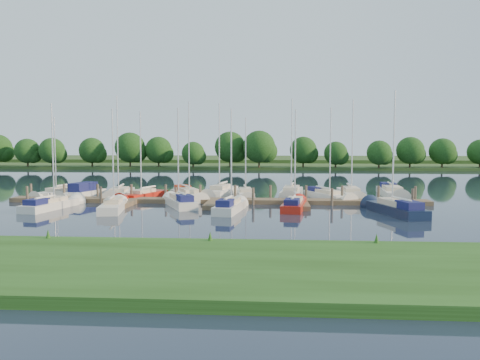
# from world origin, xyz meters

# --- Properties ---
(ground) EXTENTS (260.00, 260.00, 0.00)m
(ground) POSITION_xyz_m (0.00, 0.00, 0.00)
(ground) COLOR #182131
(ground) RESTS_ON ground
(near_bank) EXTENTS (90.00, 10.00, 0.50)m
(near_bank) POSITION_xyz_m (0.00, -16.00, 0.25)
(near_bank) COLOR #1D4012
(near_bank) RESTS_ON ground
(dock) EXTENTS (40.00, 6.00, 0.40)m
(dock) POSITION_xyz_m (0.00, 7.31, 0.20)
(dock) COLOR #4B3A2A
(dock) RESTS_ON ground
(mooring_pilings) EXTENTS (38.24, 2.84, 2.00)m
(mooring_pilings) POSITION_xyz_m (0.00, 8.43, 0.60)
(mooring_pilings) COLOR #473D33
(mooring_pilings) RESTS_ON ground
(far_shore) EXTENTS (180.00, 30.00, 0.60)m
(far_shore) POSITION_xyz_m (0.00, 75.00, 0.30)
(far_shore) COLOR #29451A
(far_shore) RESTS_ON ground
(distant_hill) EXTENTS (220.00, 40.00, 1.40)m
(distant_hill) POSITION_xyz_m (0.00, 100.00, 0.70)
(distant_hill) COLOR #365324
(distant_hill) RESTS_ON ground
(treeline) EXTENTS (146.80, 9.96, 8.26)m
(treeline) POSITION_xyz_m (-1.17, 61.93, 4.10)
(treeline) COLOR #38281C
(treeline) RESTS_ON ground
(sailboat_n_0) EXTENTS (2.86, 6.86, 8.76)m
(sailboat_n_0) POSITION_xyz_m (-17.41, 11.84, 0.27)
(sailboat_n_0) COLOR silver
(sailboat_n_0) RESTS_ON ground
(motorboat) EXTENTS (3.26, 6.46, 2.01)m
(motorboat) POSITION_xyz_m (-14.43, 10.96, 0.39)
(motorboat) COLOR silver
(motorboat) RESTS_ON ground
(sailboat_n_2) EXTENTS (3.13, 8.81, 10.94)m
(sailboat_n_2) POSITION_xyz_m (-10.84, 12.06, 0.26)
(sailboat_n_2) COLOR silver
(sailboat_n_2) RESTS_ON ground
(sailboat_n_3) EXTENTS (3.68, 7.19, 9.20)m
(sailboat_n_3) POSITION_xyz_m (-7.90, 10.69, 0.27)
(sailboat_n_3) COLOR #B11C10
(sailboat_n_3) RESTS_ON ground
(sailboat_n_4) EXTENTS (4.78, 7.76, 10.23)m
(sailboat_n_4) POSITION_xyz_m (-3.21, 10.89, 0.32)
(sailboat_n_4) COLOR silver
(sailboat_n_4) RESTS_ON ground
(sailboat_n_5) EXTENTS (3.26, 8.15, 10.36)m
(sailboat_n_5) POSITION_xyz_m (-0.31, 14.34, 0.28)
(sailboat_n_5) COLOR silver
(sailboat_n_5) RESTS_ON ground
(sailboat_n_6) EXTENTS (2.25, 6.80, 8.68)m
(sailboat_n_6) POSITION_xyz_m (2.56, 12.54, 0.27)
(sailboat_n_6) COLOR silver
(sailboat_n_6) RESTS_ON ground
(sailboat_n_7) EXTENTS (2.80, 8.48, 10.73)m
(sailboat_n_7) POSITION_xyz_m (7.40, 13.62, 0.27)
(sailboat_n_7) COLOR silver
(sailboat_n_7) RESTS_ON ground
(sailboat_n_8) EXTENTS (4.43, 7.35, 9.57)m
(sailboat_n_8) POSITION_xyz_m (10.99, 11.64, 0.31)
(sailboat_n_8) COLOR silver
(sailboat_n_8) RESTS_ON ground
(sailboat_n_9) EXTENTS (1.98, 8.23, 10.53)m
(sailboat_n_9) POSITION_xyz_m (13.60, 13.26, 0.27)
(sailboat_n_9) COLOR silver
(sailboat_n_9) RESTS_ON ground
(sailboat_n_10) EXTENTS (2.76, 9.23, 11.59)m
(sailboat_n_10) POSITION_xyz_m (18.25, 14.98, 0.32)
(sailboat_n_10) COLOR silver
(sailboat_n_10) RESTS_ON ground
(sailboat_s_0) EXTENTS (2.74, 7.50, 9.46)m
(sailboat_s_0) POSITION_xyz_m (-13.80, 3.00, 0.31)
(sailboat_s_0) COLOR silver
(sailboat_s_0) RESTS_ON ground
(sailboat_s_1) EXTENTS (2.68, 6.98, 8.97)m
(sailboat_s_1) POSITION_xyz_m (-8.06, 2.31, 0.28)
(sailboat_s_1) COLOR silver
(sailboat_s_1) RESTS_ON ground
(sailboat_s_2) EXTENTS (4.13, 6.98, 9.28)m
(sailboat_s_2) POSITION_xyz_m (-2.97, 5.27, 0.33)
(sailboat_s_2) COLOR silver
(sailboat_s_2) RESTS_ON ground
(sailboat_s_3) EXTENTS (2.44, 6.95, 8.95)m
(sailboat_s_3) POSITION_xyz_m (1.86, 2.46, 0.33)
(sailboat_s_3) COLOR silver
(sailboat_s_3) RESTS_ON ground
(sailboat_s_4) EXTENTS (2.52, 7.05, 8.96)m
(sailboat_s_4) POSITION_xyz_m (7.27, 4.24, 0.31)
(sailboat_s_4) COLOR #B11C10
(sailboat_s_4) RESTS_ON ground
(sailboat_s_5) EXTENTS (3.58, 8.06, 10.33)m
(sailboat_s_5) POSITION_xyz_m (15.22, 1.96, 0.34)
(sailboat_s_5) COLOR black
(sailboat_s_5) RESTS_ON ground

